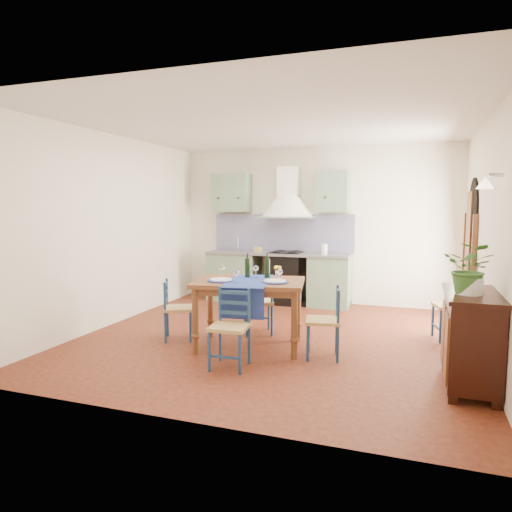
# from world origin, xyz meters

# --- Properties ---
(floor) EXTENTS (5.00, 5.00, 0.00)m
(floor) POSITION_xyz_m (0.00, 0.00, 0.00)
(floor) COLOR #42150E
(floor) RESTS_ON ground
(back_wall) EXTENTS (5.00, 0.96, 2.80)m
(back_wall) POSITION_xyz_m (-0.47, 2.29, 1.05)
(back_wall) COLOR white
(back_wall) RESTS_ON ground
(right_wall) EXTENTS (0.26, 5.00, 2.80)m
(right_wall) POSITION_xyz_m (2.50, 0.28, 1.34)
(right_wall) COLOR white
(right_wall) RESTS_ON ground
(left_wall) EXTENTS (0.04, 5.00, 2.80)m
(left_wall) POSITION_xyz_m (-2.50, 0.00, 1.40)
(left_wall) COLOR white
(left_wall) RESTS_ON ground
(ceiling) EXTENTS (5.00, 5.00, 0.01)m
(ceiling) POSITION_xyz_m (0.00, 0.00, 2.80)
(ceiling) COLOR silver
(ceiling) RESTS_ON back_wall
(dining_table) EXTENTS (1.46, 1.14, 1.16)m
(dining_table) POSITION_xyz_m (-0.18, -0.48, 0.75)
(dining_table) COLOR brown
(dining_table) RESTS_ON ground
(chair_near) EXTENTS (0.42, 0.42, 0.86)m
(chair_near) POSITION_xyz_m (-0.14, -1.19, 0.44)
(chair_near) COLOR navy
(chair_near) RESTS_ON ground
(chair_far) EXTENTS (0.52, 0.52, 0.84)m
(chair_far) POSITION_xyz_m (-0.27, 0.13, 0.44)
(chair_far) COLOR navy
(chair_far) RESTS_ON ground
(chair_left) EXTENTS (0.49, 0.49, 0.79)m
(chair_left) POSITION_xyz_m (-1.20, -0.48, 0.41)
(chair_left) COLOR navy
(chair_left) RESTS_ON ground
(chair_right) EXTENTS (0.45, 0.45, 0.83)m
(chair_right) POSITION_xyz_m (0.78, -0.56, 0.43)
(chair_right) COLOR navy
(chair_right) RESTS_ON ground
(chair_spare) EXTENTS (0.48, 0.48, 0.85)m
(chair_spare) POSITION_xyz_m (2.23, 0.70, 0.44)
(chair_spare) COLOR navy
(chair_spare) RESTS_ON ground
(sideboard) EXTENTS (0.50, 1.05, 0.94)m
(sideboard) POSITION_xyz_m (2.26, -0.97, 0.51)
(sideboard) COLOR black
(sideboard) RESTS_ON ground
(potted_plant) EXTENTS (0.55, 0.52, 0.49)m
(potted_plant) POSITION_xyz_m (2.22, -1.06, 1.18)
(potted_plant) COLOR #336629
(potted_plant) RESTS_ON sideboard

